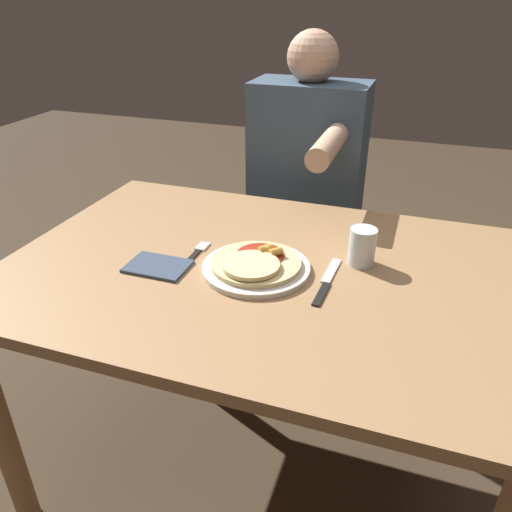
% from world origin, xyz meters
% --- Properties ---
extents(ground_plane, '(8.00, 8.00, 0.00)m').
position_xyz_m(ground_plane, '(0.00, 0.00, 0.00)').
color(ground_plane, '#423323').
extents(dining_table, '(1.26, 0.87, 0.72)m').
position_xyz_m(dining_table, '(0.00, 0.00, 0.62)').
color(dining_table, '#9E754C').
rests_on(dining_table, ground_plane).
extents(plate, '(0.26, 0.26, 0.01)m').
position_xyz_m(plate, '(-0.01, -0.02, 0.73)').
color(plate, silver).
rests_on(plate, dining_table).
extents(pizza, '(0.22, 0.22, 0.04)m').
position_xyz_m(pizza, '(-0.01, -0.03, 0.75)').
color(pizza, '#E0C689').
rests_on(pizza, plate).
extents(fork, '(0.03, 0.18, 0.00)m').
position_xyz_m(fork, '(-0.18, -0.01, 0.73)').
color(fork, black).
rests_on(fork, dining_table).
extents(knife, '(0.03, 0.22, 0.00)m').
position_xyz_m(knife, '(0.17, -0.02, 0.73)').
color(knife, black).
rests_on(knife, dining_table).
extents(drinking_glass, '(0.07, 0.07, 0.09)m').
position_xyz_m(drinking_glass, '(0.23, 0.09, 0.77)').
color(drinking_glass, silver).
rests_on(drinking_glass, dining_table).
extents(napkin, '(0.15, 0.10, 0.01)m').
position_xyz_m(napkin, '(-0.24, -0.09, 0.73)').
color(napkin, '#38475B').
rests_on(napkin, dining_table).
extents(person_diner, '(0.40, 0.52, 1.21)m').
position_xyz_m(person_diner, '(-0.06, 0.70, 0.71)').
color(person_diner, '#2D2D38').
rests_on(person_diner, ground_plane).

